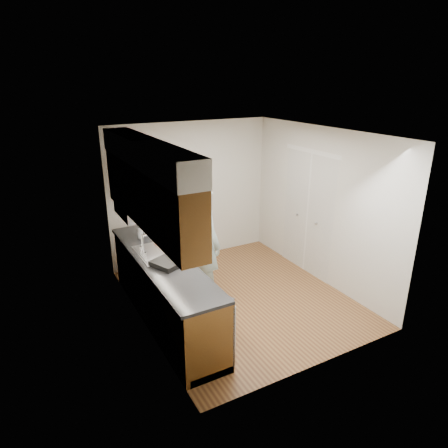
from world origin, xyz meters
name	(u,v)px	position (x,y,z in m)	size (l,w,h in m)	color
floor	(240,298)	(0.00, 0.00, 0.00)	(3.50, 3.50, 0.00)	brown
ceiling	(242,133)	(0.00, 0.00, 2.50)	(3.50, 3.50, 0.00)	white
wall_left	(139,241)	(-1.50, 0.00, 1.25)	(0.02, 3.50, 2.50)	beige
wall_right	(321,206)	(1.50, 0.00, 1.25)	(0.02, 3.50, 2.50)	beige
wall_back	(191,192)	(0.00, 1.75, 1.25)	(3.00, 0.02, 2.50)	beige
counter	(165,288)	(-1.20, 0.00, 0.49)	(0.64, 2.80, 1.30)	brown
upper_cabinets	(147,185)	(-1.33, 0.05, 1.95)	(0.47, 2.80, 1.21)	brown
closet_door	(307,214)	(1.49, 0.30, 1.02)	(0.02, 1.22, 2.05)	silver
floor_mat	(204,297)	(-0.48, 0.28, 0.01)	(0.49, 0.84, 0.02)	#5D5C5F
person	(203,235)	(-0.48, 0.28, 1.03)	(0.72, 0.48, 2.03)	#A3C3C7
soap_bottle_a	(140,231)	(-1.24, 0.82, 1.06)	(0.09, 0.09, 0.24)	silver
soap_bottle_b	(147,230)	(-1.12, 0.89, 1.03)	(0.08, 0.08, 0.18)	silver
soda_can	(156,237)	(-1.07, 0.63, 0.99)	(0.06, 0.06, 0.11)	#9F2B1B
dish_rack	(170,262)	(-1.17, -0.21, 0.97)	(0.43, 0.36, 0.07)	black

